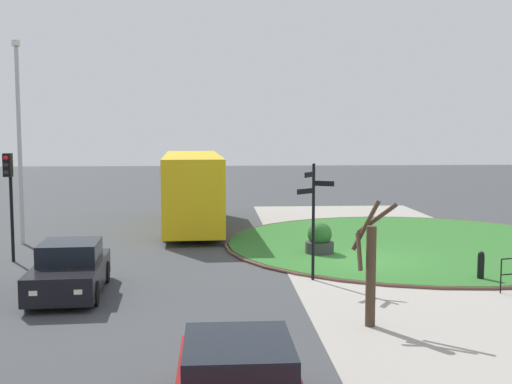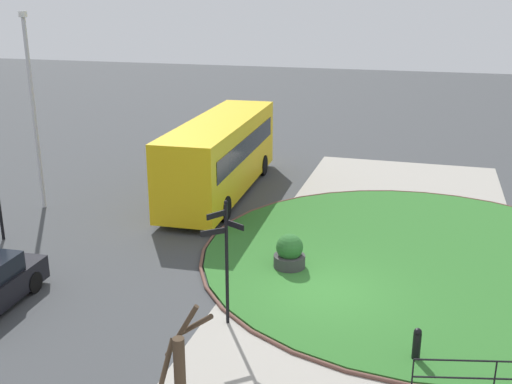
{
  "view_description": "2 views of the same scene",
  "coord_description": "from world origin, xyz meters",
  "px_view_note": "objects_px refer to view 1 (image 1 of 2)",
  "views": [
    {
      "loc": [
        -20.97,
        5.06,
        4.43
      ],
      "look_at": [
        1.79,
        3.62,
        2.24
      ],
      "focal_mm": 44.92,
      "sensor_mm": 36.0,
      "label": 1
    },
    {
      "loc": [
        -16.03,
        -2.55,
        8.32
      ],
      "look_at": [
        3.82,
        3.24,
        1.68
      ],
      "focal_mm": 42.33,
      "sensor_mm": 36.0,
      "label": 2
    }
  ],
  "objects_px": {
    "bus_yellow": "(192,189)",
    "car_near_lane": "(70,271)",
    "street_tree_bare": "(370,266)",
    "traffic_light_near": "(9,183)",
    "lamppost_tall": "(19,136)",
    "bollard_foreground": "(481,266)",
    "planter_near_signpost": "(320,241)",
    "signpost_directional": "(313,212)"
  },
  "relations": [
    {
      "from": "car_near_lane",
      "to": "street_tree_bare",
      "type": "height_order",
      "value": "street_tree_bare"
    },
    {
      "from": "car_near_lane",
      "to": "planter_near_signpost",
      "type": "bearing_deg",
      "value": 119.52
    },
    {
      "from": "bollard_foreground",
      "to": "street_tree_bare",
      "type": "height_order",
      "value": "street_tree_bare"
    },
    {
      "from": "signpost_directional",
      "to": "street_tree_bare",
      "type": "bearing_deg",
      "value": -172.02
    },
    {
      "from": "car_near_lane",
      "to": "bollard_foreground",
      "type": "bearing_deg",
      "value": 90.21
    },
    {
      "from": "lamppost_tall",
      "to": "planter_near_signpost",
      "type": "height_order",
      "value": "lamppost_tall"
    },
    {
      "from": "traffic_light_near",
      "to": "lamppost_tall",
      "type": "height_order",
      "value": "lamppost_tall"
    },
    {
      "from": "car_near_lane",
      "to": "street_tree_bare",
      "type": "bearing_deg",
      "value": 62.61
    },
    {
      "from": "signpost_directional",
      "to": "planter_near_signpost",
      "type": "xyz_separation_m",
      "value": [
        3.81,
        -0.83,
        -1.51
      ]
    },
    {
      "from": "car_near_lane",
      "to": "lamppost_tall",
      "type": "distance_m",
      "value": 9.5
    },
    {
      "from": "signpost_directional",
      "to": "bollard_foreground",
      "type": "relative_size",
      "value": 3.85
    },
    {
      "from": "bus_yellow",
      "to": "car_near_lane",
      "type": "relative_size",
      "value": 2.54
    },
    {
      "from": "bus_yellow",
      "to": "street_tree_bare",
      "type": "xyz_separation_m",
      "value": [
        -15.2,
        -4.54,
        -0.41
      ]
    },
    {
      "from": "street_tree_bare",
      "to": "bus_yellow",
      "type": "bearing_deg",
      "value": 16.63
    },
    {
      "from": "planter_near_signpost",
      "to": "street_tree_bare",
      "type": "height_order",
      "value": "street_tree_bare"
    },
    {
      "from": "bollard_foreground",
      "to": "traffic_light_near",
      "type": "height_order",
      "value": "traffic_light_near"
    },
    {
      "from": "traffic_light_near",
      "to": "street_tree_bare",
      "type": "height_order",
      "value": "traffic_light_near"
    },
    {
      "from": "lamppost_tall",
      "to": "street_tree_bare",
      "type": "bearing_deg",
      "value": -135.77
    },
    {
      "from": "lamppost_tall",
      "to": "street_tree_bare",
      "type": "height_order",
      "value": "lamppost_tall"
    },
    {
      "from": "bollard_foreground",
      "to": "planter_near_signpost",
      "type": "relative_size",
      "value": 0.75
    },
    {
      "from": "signpost_directional",
      "to": "traffic_light_near",
      "type": "height_order",
      "value": "traffic_light_near"
    },
    {
      "from": "bus_yellow",
      "to": "planter_near_signpost",
      "type": "distance_m",
      "value": 8.51
    },
    {
      "from": "signpost_directional",
      "to": "planter_near_signpost",
      "type": "height_order",
      "value": "signpost_directional"
    },
    {
      "from": "lamppost_tall",
      "to": "planter_near_signpost",
      "type": "xyz_separation_m",
      "value": [
        -3.1,
        -11.26,
        -3.69
      ]
    },
    {
      "from": "bollard_foreground",
      "to": "lamppost_tall",
      "type": "xyz_separation_m",
      "value": [
        7.31,
        15.36,
        3.76
      ]
    },
    {
      "from": "street_tree_bare",
      "to": "car_near_lane",
      "type": "bearing_deg",
      "value": 65.89
    },
    {
      "from": "traffic_light_near",
      "to": "planter_near_signpost",
      "type": "relative_size",
      "value": 3.06
    },
    {
      "from": "car_near_lane",
      "to": "lamppost_tall",
      "type": "xyz_separation_m",
      "value": [
        8.03,
        3.62,
        3.57
      ]
    },
    {
      "from": "signpost_directional",
      "to": "street_tree_bare",
      "type": "height_order",
      "value": "signpost_directional"
    },
    {
      "from": "traffic_light_near",
      "to": "lamppost_tall",
      "type": "xyz_separation_m",
      "value": [
        3.63,
        0.7,
        1.52
      ]
    },
    {
      "from": "bus_yellow",
      "to": "street_tree_bare",
      "type": "relative_size",
      "value": 3.67
    },
    {
      "from": "bollard_foreground",
      "to": "lamppost_tall",
      "type": "relative_size",
      "value": 0.12
    },
    {
      "from": "bus_yellow",
      "to": "traffic_light_near",
      "type": "distance_m",
      "value": 9.52
    },
    {
      "from": "traffic_light_near",
      "to": "lamppost_tall",
      "type": "bearing_deg",
      "value": -166.8
    },
    {
      "from": "traffic_light_near",
      "to": "bollard_foreground",
      "type": "bearing_deg",
      "value": 78.15
    },
    {
      "from": "traffic_light_near",
      "to": "street_tree_bare",
      "type": "bearing_deg",
      "value": 55.52
    },
    {
      "from": "bus_yellow",
      "to": "planter_near_signpost",
      "type": "relative_size",
      "value": 8.68
    },
    {
      "from": "planter_near_signpost",
      "to": "lamppost_tall",
      "type": "bearing_deg",
      "value": 74.59
    },
    {
      "from": "signpost_directional",
      "to": "bus_yellow",
      "type": "height_order",
      "value": "signpost_directional"
    },
    {
      "from": "signpost_directional",
      "to": "bollard_foreground",
      "type": "distance_m",
      "value": 5.19
    },
    {
      "from": "signpost_directional",
      "to": "traffic_light_near",
      "type": "xyz_separation_m",
      "value": [
        3.28,
        9.73,
        0.66
      ]
    },
    {
      "from": "lamppost_tall",
      "to": "traffic_light_near",
      "type": "bearing_deg",
      "value": -169.04
    }
  ]
}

